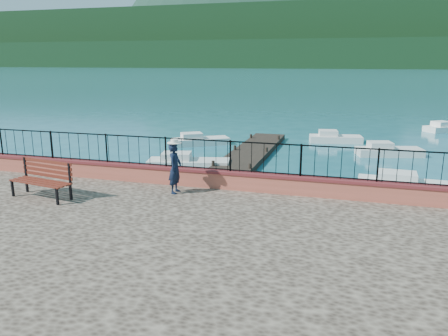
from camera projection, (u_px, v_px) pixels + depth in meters
The scene contains 15 objects.
ground at pixel (201, 277), 10.73m from camera, with size 2000.00×2000.00×0.00m, color #19596B.
parapet at pixel (239, 180), 13.81m from camera, with size 28.00×0.46×0.58m, color #BC5644.
railing at pixel (240, 157), 13.63m from camera, with size 27.00×0.05×0.95m, color black.
dock at pixel (242, 161), 22.41m from camera, with size 2.00×16.00×0.30m, color #2D231C.
far_forest at pixel (351, 54), 287.91m from camera, with size 900.00×60.00×18.00m, color black.
foothills at pixel (353, 38), 340.65m from camera, with size 900.00×120.00×44.00m, color black.
park_bench at pixel (42, 187), 12.95m from camera, with size 2.07×0.98×1.11m.
person at pixel (175, 168), 13.34m from camera, with size 0.57×0.37×1.56m, color black.
hat at pixel (174, 141), 13.13m from camera, with size 0.44×0.44×0.12m, color white.
boat_0 at pixel (189, 160), 21.50m from camera, with size 3.99×1.30×0.80m, color silver.
boat_1 at pixel (414, 182), 17.60m from camera, with size 4.31×1.30×0.80m, color silver.
boat_2 at pixel (389, 149), 24.33m from camera, with size 3.53×1.30×0.80m, color silver.
boat_3 at pixel (200, 138), 27.47m from camera, with size 3.60×1.30×0.80m, color silver.
boat_4 at pixel (336, 136), 28.31m from camera, with size 3.30×1.30×0.80m, color silver.
boat_5 at pixel (446, 126), 32.63m from camera, with size 3.25×1.30×0.80m, color white.
Camera 1 is at (3.29, -9.21, 5.19)m, focal length 35.00 mm.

